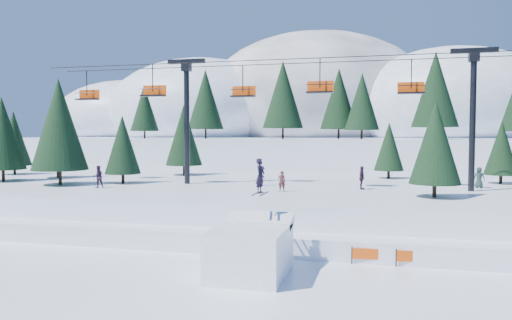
% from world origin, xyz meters
% --- Properties ---
extents(ground, '(160.00, 160.00, 0.00)m').
position_xyz_m(ground, '(0.00, 0.00, 0.00)').
color(ground, white).
rests_on(ground, ground).
extents(mid_shelf, '(70.00, 22.00, 2.50)m').
position_xyz_m(mid_shelf, '(0.00, 18.00, 1.25)').
color(mid_shelf, white).
rests_on(mid_shelf, ground).
extents(berm, '(70.00, 6.00, 1.10)m').
position_xyz_m(berm, '(0.00, 8.00, 0.55)').
color(berm, white).
rests_on(berm, ground).
extents(mountain_ridge, '(119.00, 60.00, 26.46)m').
position_xyz_m(mountain_ridge, '(-5.09, 73.33, 9.64)').
color(mountain_ridge, white).
rests_on(mountain_ridge, ground).
extents(jump_kicker, '(3.35, 4.57, 5.44)m').
position_xyz_m(jump_kicker, '(0.80, 1.60, 1.25)').
color(jump_kicker, white).
rests_on(jump_kicker, ground).
extents(chairlift, '(46.00, 3.21, 10.28)m').
position_xyz_m(chairlift, '(1.07, 18.05, 9.32)').
color(chairlift, black).
rests_on(chairlift, mid_shelf).
extents(conifer_stand, '(61.20, 16.74, 9.19)m').
position_xyz_m(conifer_stand, '(2.23, 18.61, 6.86)').
color(conifer_stand, black).
rests_on(conifer_stand, mid_shelf).
extents(distant_skiers, '(29.38, 7.84, 1.75)m').
position_xyz_m(distant_skiers, '(-0.76, 16.76, 3.32)').
color(distant_skiers, '#39233A').
rests_on(distant_skiers, mid_shelf).
extents(banner_near, '(2.85, 0.33, 0.90)m').
position_xyz_m(banner_near, '(6.67, 5.03, 0.54)').
color(banner_near, black).
rests_on(banner_near, ground).
extents(banner_far, '(2.82, 0.54, 0.90)m').
position_xyz_m(banner_far, '(8.83, 5.12, 0.54)').
color(banner_far, black).
rests_on(banner_far, ground).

